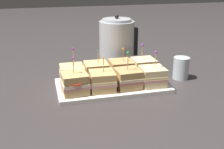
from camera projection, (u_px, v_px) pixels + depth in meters
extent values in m
plane|color=#383333|center=(112.00, 88.00, 1.21)|extent=(6.00, 6.00, 0.00)
cube|color=white|center=(112.00, 87.00, 1.20)|extent=(0.47, 0.25, 0.01)
cube|color=white|center=(112.00, 85.00, 1.20)|extent=(0.47, 0.25, 0.01)
cube|color=tan|center=(75.00, 90.00, 1.11)|extent=(0.10, 0.10, 0.03)
cube|color=tan|center=(75.00, 85.00, 1.10)|extent=(0.11, 0.11, 0.01)
cube|color=beige|center=(75.00, 82.00, 1.10)|extent=(0.11, 0.11, 0.01)
cylinder|color=red|center=(75.00, 82.00, 1.08)|extent=(0.07, 0.07, 0.00)
cube|color=tan|center=(75.00, 77.00, 1.09)|extent=(0.10, 0.10, 0.03)
cylinder|color=tan|center=(73.00, 67.00, 1.08)|extent=(0.00, 0.00, 0.07)
sphere|color=purple|center=(73.00, 59.00, 1.07)|extent=(0.01, 0.01, 0.01)
cube|color=tan|center=(102.00, 87.00, 1.13)|extent=(0.10, 0.10, 0.03)
cube|color=tan|center=(102.00, 82.00, 1.13)|extent=(0.11, 0.11, 0.01)
cube|color=beige|center=(102.00, 80.00, 1.12)|extent=(0.11, 0.11, 0.01)
cube|color=tan|center=(102.00, 75.00, 1.12)|extent=(0.10, 0.10, 0.03)
cylinder|color=tan|center=(103.00, 66.00, 1.11)|extent=(0.00, 0.00, 0.07)
sphere|color=orange|center=(103.00, 58.00, 1.10)|extent=(0.01, 0.01, 0.01)
cube|color=tan|center=(128.00, 84.00, 1.16)|extent=(0.10, 0.10, 0.03)
cube|color=#B26B60|center=(128.00, 80.00, 1.15)|extent=(0.11, 0.11, 0.01)
cube|color=beige|center=(128.00, 77.00, 1.15)|extent=(0.11, 0.11, 0.01)
cube|color=tan|center=(128.00, 73.00, 1.14)|extent=(0.10, 0.10, 0.03)
cylinder|color=tan|center=(128.00, 63.00, 1.12)|extent=(0.00, 0.01, 0.08)
sphere|color=green|center=(128.00, 53.00, 1.11)|extent=(0.01, 0.01, 0.01)
cube|color=beige|center=(152.00, 82.00, 1.18)|extent=(0.10, 0.10, 0.03)
cube|color=tan|center=(152.00, 78.00, 1.18)|extent=(0.11, 0.11, 0.01)
cube|color=beige|center=(152.00, 75.00, 1.17)|extent=(0.10, 0.10, 0.01)
cube|color=beige|center=(153.00, 71.00, 1.17)|extent=(0.10, 0.10, 0.03)
cylinder|color=tan|center=(156.00, 61.00, 1.15)|extent=(0.00, 0.01, 0.08)
sphere|color=purple|center=(156.00, 52.00, 1.14)|extent=(0.01, 0.01, 0.01)
cube|color=#DBB77A|center=(72.00, 80.00, 1.21)|extent=(0.10, 0.10, 0.03)
cube|color=tan|center=(72.00, 75.00, 1.20)|extent=(0.10, 0.10, 0.01)
cube|color=beige|center=(72.00, 73.00, 1.20)|extent=(0.10, 0.10, 0.01)
cube|color=#E8C281|center=(72.00, 69.00, 1.19)|extent=(0.10, 0.10, 0.03)
cylinder|color=tan|center=(74.00, 58.00, 1.18)|extent=(0.00, 0.01, 0.09)
sphere|color=purple|center=(73.00, 49.00, 1.16)|extent=(0.01, 0.01, 0.01)
cube|color=tan|center=(96.00, 78.00, 1.23)|extent=(0.10, 0.10, 0.03)
cube|color=tan|center=(96.00, 73.00, 1.22)|extent=(0.10, 0.10, 0.01)
cube|color=beige|center=(96.00, 71.00, 1.22)|extent=(0.10, 0.10, 0.01)
cylinder|color=red|center=(97.00, 71.00, 1.20)|extent=(0.06, 0.06, 0.00)
cube|color=#E0B771|center=(96.00, 66.00, 1.21)|extent=(0.10, 0.10, 0.03)
cylinder|color=tan|center=(98.00, 58.00, 1.20)|extent=(0.00, 0.01, 0.07)
sphere|color=green|center=(98.00, 50.00, 1.19)|extent=(0.01, 0.01, 0.01)
cube|color=tan|center=(121.00, 75.00, 1.26)|extent=(0.10, 0.10, 0.03)
cube|color=#B26B60|center=(121.00, 71.00, 1.25)|extent=(0.10, 0.10, 0.01)
cube|color=beige|center=(121.00, 69.00, 1.25)|extent=(0.10, 0.10, 0.01)
cylinder|color=red|center=(122.00, 68.00, 1.23)|extent=(0.06, 0.06, 0.00)
cube|color=tan|center=(121.00, 64.00, 1.24)|extent=(0.10, 0.10, 0.03)
cylinder|color=tan|center=(123.00, 56.00, 1.22)|extent=(0.00, 0.01, 0.07)
sphere|color=orange|center=(123.00, 49.00, 1.21)|extent=(0.01, 0.01, 0.01)
cube|color=beige|center=(143.00, 73.00, 1.29)|extent=(0.10, 0.10, 0.03)
cube|color=tan|center=(144.00, 69.00, 1.28)|extent=(0.10, 0.10, 0.01)
cube|color=beige|center=(144.00, 67.00, 1.27)|extent=(0.10, 0.10, 0.01)
cylinder|color=red|center=(145.00, 67.00, 1.26)|extent=(0.08, 0.08, 0.00)
cube|color=beige|center=(144.00, 62.00, 1.27)|extent=(0.10, 0.10, 0.03)
cylinder|color=tan|center=(142.00, 53.00, 1.25)|extent=(0.00, 0.01, 0.08)
sphere|color=purple|center=(142.00, 45.00, 1.24)|extent=(0.01, 0.01, 0.01)
cylinder|color=#B7BABF|center=(117.00, 45.00, 1.42)|extent=(0.18, 0.18, 0.24)
cylinder|color=#B7BABF|center=(117.00, 20.00, 1.38)|extent=(0.14, 0.14, 0.01)
sphere|color=black|center=(117.00, 17.00, 1.37)|extent=(0.02, 0.02, 0.02)
cube|color=black|center=(135.00, 41.00, 1.44)|extent=(0.02, 0.02, 0.14)
cylinder|color=silver|center=(181.00, 68.00, 1.30)|extent=(0.07, 0.07, 0.10)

